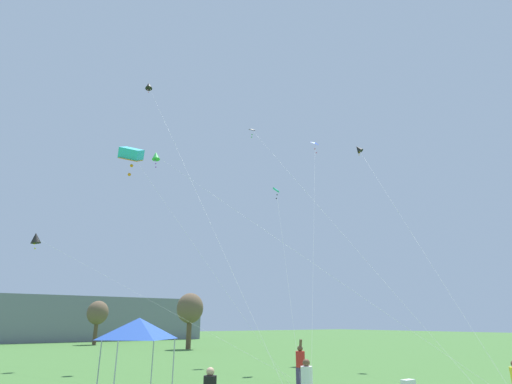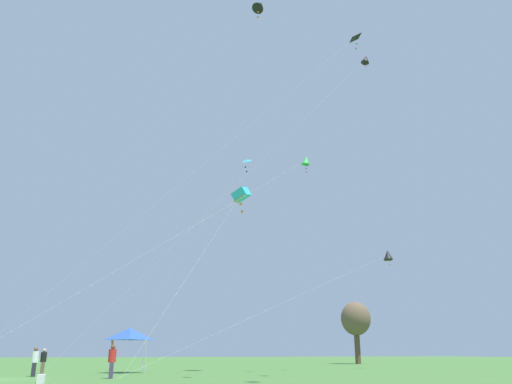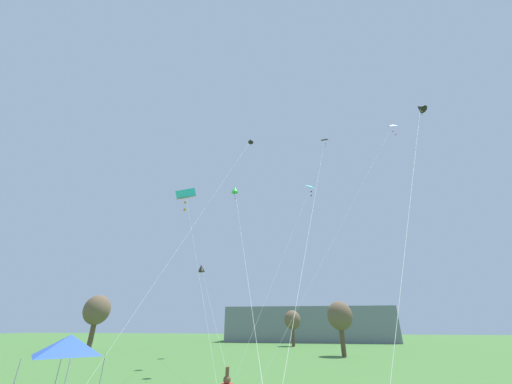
{
  "view_description": "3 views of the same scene",
  "coord_description": "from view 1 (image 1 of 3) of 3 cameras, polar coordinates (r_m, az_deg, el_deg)",
  "views": [
    {
      "loc": [
        -12.89,
        -9.19,
        2.89
      ],
      "look_at": [
        3.77,
        14.88,
        12.42
      ],
      "focal_mm": 28.0,
      "sensor_mm": 36.0,
      "label": 1
    },
    {
      "loc": [
        30.86,
        5.85,
        1.44
      ],
      "look_at": [
        4.86,
        13.4,
        10.1
      ],
      "focal_mm": 35.0,
      "sensor_mm": 36.0,
      "label": 2
    },
    {
      "loc": [
        3.17,
        -5.33,
        3.49
      ],
      "look_at": [
        0.43,
        12.88,
        11.99
      ],
      "focal_mm": 20.0,
      "sensor_mm": 36.0,
      "label": 3
    }
  ],
  "objects": [
    {
      "name": "distant_building",
      "position": [
        72.95,
        -22.06,
        -16.43
      ],
      "size": [
        34.07,
        8.44,
        6.66
      ],
      "primitive_type": "cube",
      "color": "slate",
      "rests_on": "ground"
    },
    {
      "name": "tree_far_right",
      "position": [
        47.51,
        -9.41,
        -16.15
      ],
      "size": [
        2.97,
        2.97,
        5.99
      ],
      "color": "brown",
      "rests_on": "ground"
    },
    {
      "name": "tree_far_centre",
      "position": [
        59.72,
        -21.69,
        -15.8
      ],
      "size": [
        2.76,
        2.76,
        5.57
      ],
      "color": "brown",
      "rests_on": "ground"
    },
    {
      "name": "festival_tent",
      "position": [
        17.68,
        -16.41,
        -18.21
      ],
      "size": [
        2.46,
        2.46,
        3.04
      ],
      "color": "#B7B7BC",
      "rests_on": "ground"
    },
    {
      "name": "cooler_box",
      "position": [
        21.02,
        20.93,
        -24.29
      ],
      "size": [
        0.65,
        0.34,
        0.4
      ],
      "primitive_type": "cube",
      "color": "white",
      "rests_on": "ground"
    },
    {
      "name": "person_white_shirt",
      "position": [
        14.9,
        7.3,
        -25.54
      ],
      "size": [
        0.4,
        0.4,
        1.68
      ],
      "rotation": [
        0.0,
        0.0,
        5.44
      ],
      "color": "#282833",
      "rests_on": "ground"
    },
    {
      "name": "person_red_shirt",
      "position": [
        20.5,
        6.37,
        -23.19
      ],
      "size": [
        0.43,
        0.43,
        2.08
      ],
      "rotation": [
        0.0,
        0.0,
        4.15
      ],
      "color": "#473860",
      "rests_on": "ground"
    },
    {
      "name": "kite_cyan_box_0",
      "position": [
        27.53,
        -17.38,
        5.15
      ],
      "size": [
        7.03,
        9.34,
        14.08
      ],
      "color": "silver",
      "rests_on": "ground"
    },
    {
      "name": "kite_blue_delta_1",
      "position": [
        39.54,
        8.47,
        6.74
      ],
      "size": [
        12.18,
        11.5,
        19.92
      ],
      "color": "silver",
      "rests_on": "ground"
    },
    {
      "name": "kite_green_diamond_2",
      "position": [
        33.04,
        -14.04,
        5.0
      ],
      "size": [
        6.38,
        22.24,
        15.99
      ],
      "color": "silver",
      "rests_on": "ground"
    },
    {
      "name": "kite_black_diamond_3",
      "position": [
        40.01,
        -28.91,
        -5.78
      ],
      "size": [
        10.63,
        23.94,
        10.38
      ],
      "color": "silver",
      "rests_on": "ground"
    },
    {
      "name": "kite_cyan_delta_4",
      "position": [
        29.37,
        2.99,
        -0.0
      ],
      "size": [
        4.72,
        7.52,
        12.42
      ],
      "color": "silver",
      "rests_on": "ground"
    },
    {
      "name": "kite_black_diamond_5",
      "position": [
        35.24,
        14.46,
        5.94
      ],
      "size": [
        9.41,
        13.93,
        17.39
      ],
      "color": "silver",
      "rests_on": "ground"
    },
    {
      "name": "kite_black_delta_6",
      "position": [
        38.28,
        -0.32,
        8.61
      ],
      "size": [
        4.75,
        21.44,
        20.72
      ],
      "color": "silver",
      "rests_on": "ground"
    },
    {
      "name": "kite_black_diamond_7",
      "position": [
        42.28,
        -15.07,
        14.39
      ],
      "size": [
        1.74,
        23.51,
        25.68
      ],
      "color": "silver",
      "rests_on": "ground"
    }
  ]
}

